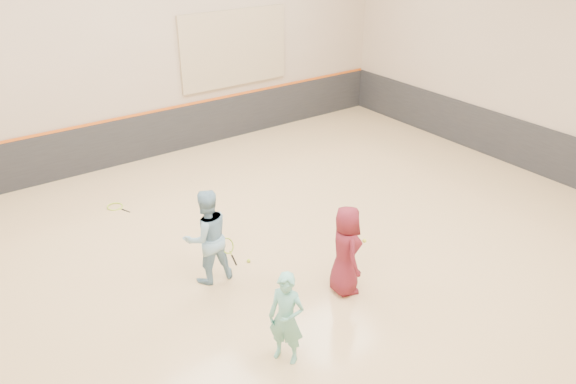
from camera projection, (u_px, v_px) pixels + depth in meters
room at (274, 226)px, 10.00m from camera, size 15.04×12.04×6.22m
wainscot_back at (143, 137)px, 14.42m from camera, size 14.90×0.04×1.20m
wainscot_right at (521, 144)px, 13.97m from camera, size 0.04×11.90×1.20m
accent_stripe at (141, 114)px, 14.13m from camera, size 14.90×0.03×0.06m
acoustic_panel at (234, 48)px, 14.99m from camera, size 3.20×0.08×2.00m
girl at (286, 318)px, 7.89m from camera, size 0.58×0.64×1.47m
instructor at (207, 237)px, 9.57m from camera, size 0.89×0.72×1.74m
young_man at (346, 250)px, 9.32m from camera, size 0.75×0.91×1.60m
held_racket at (228, 246)px, 9.69m from camera, size 0.32×0.32×0.58m
spare_racket at (115, 206)px, 12.30m from camera, size 0.77×0.77×0.08m
ball_under_racket at (249, 261)px, 10.40m from camera, size 0.07×0.07×0.07m
ball_in_hand at (364, 241)px, 9.24m from camera, size 0.07×0.07×0.07m
ball_beside_spare at (213, 199)px, 12.57m from camera, size 0.07×0.07×0.07m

